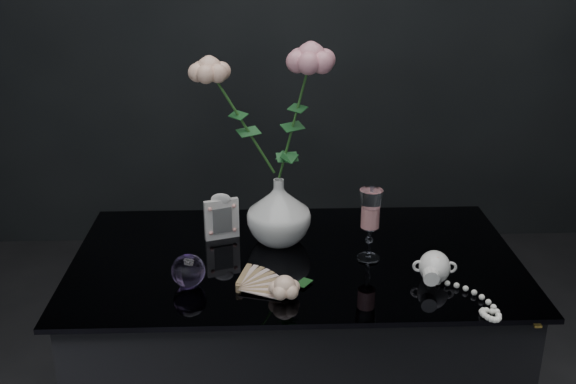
{
  "coord_description": "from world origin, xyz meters",
  "views": [
    {
      "loc": [
        -0.07,
        -1.37,
        1.5
      ],
      "look_at": [
        -0.02,
        0.07,
        0.92
      ],
      "focal_mm": 42.0,
      "sensor_mm": 36.0,
      "label": 1
    }
  ],
  "objects_px": {
    "wine_glass": "(370,225)",
    "paperweight": "(188,271)",
    "pearl_jar": "(435,265)",
    "picture_frame": "(222,216)",
    "loose_rose": "(285,287)",
    "vase": "(279,211)"
  },
  "relations": [
    {
      "from": "loose_rose",
      "to": "picture_frame",
      "type": "bearing_deg",
      "value": 91.8
    },
    {
      "from": "picture_frame",
      "to": "paperweight",
      "type": "relative_size",
      "value": 1.64
    },
    {
      "from": "paperweight",
      "to": "loose_rose",
      "type": "distance_m",
      "value": 0.21
    },
    {
      "from": "loose_rose",
      "to": "paperweight",
      "type": "bearing_deg",
      "value": 139.84
    },
    {
      "from": "paperweight",
      "to": "wine_glass",
      "type": "bearing_deg",
      "value": 15.52
    },
    {
      "from": "paperweight",
      "to": "pearl_jar",
      "type": "xyz_separation_m",
      "value": [
        0.54,
        0.01,
        -0.0
      ]
    },
    {
      "from": "vase",
      "to": "loose_rose",
      "type": "bearing_deg",
      "value": -88.81
    },
    {
      "from": "wine_glass",
      "to": "paperweight",
      "type": "xyz_separation_m",
      "value": [
        -0.41,
        -0.11,
        -0.05
      ]
    },
    {
      "from": "pearl_jar",
      "to": "picture_frame",
      "type": "bearing_deg",
      "value": 161.5
    },
    {
      "from": "wine_glass",
      "to": "pearl_jar",
      "type": "relative_size",
      "value": 0.7
    },
    {
      "from": "vase",
      "to": "picture_frame",
      "type": "height_order",
      "value": "vase"
    },
    {
      "from": "paperweight",
      "to": "picture_frame",
      "type": "bearing_deg",
      "value": 76.1
    },
    {
      "from": "vase",
      "to": "loose_rose",
      "type": "xyz_separation_m",
      "value": [
        0.01,
        -0.27,
        -0.06
      ]
    },
    {
      "from": "wine_glass",
      "to": "paperweight",
      "type": "bearing_deg",
      "value": -164.48
    },
    {
      "from": "wine_glass",
      "to": "picture_frame",
      "type": "relative_size",
      "value": 1.44
    },
    {
      "from": "vase",
      "to": "paperweight",
      "type": "bearing_deg",
      "value": -133.21
    },
    {
      "from": "vase",
      "to": "paperweight",
      "type": "xyz_separation_m",
      "value": [
        -0.2,
        -0.21,
        -0.05
      ]
    },
    {
      "from": "picture_frame",
      "to": "paperweight",
      "type": "bearing_deg",
      "value": -121.74
    },
    {
      "from": "picture_frame",
      "to": "loose_rose",
      "type": "xyz_separation_m",
      "value": [
        0.15,
        -0.3,
        -0.04
      ]
    },
    {
      "from": "picture_frame",
      "to": "vase",
      "type": "bearing_deg",
      "value": -27.72
    },
    {
      "from": "picture_frame",
      "to": "paperweight",
      "type": "distance_m",
      "value": 0.25
    },
    {
      "from": "vase",
      "to": "pearl_jar",
      "type": "bearing_deg",
      "value": -31.33
    }
  ]
}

